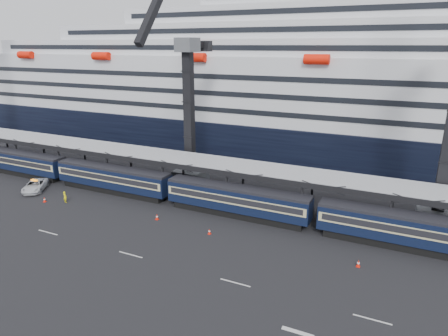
# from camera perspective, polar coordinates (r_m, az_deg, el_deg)

# --- Properties ---
(ground) EXTENTS (260.00, 260.00, 0.00)m
(ground) POSITION_cam_1_polar(r_m,az_deg,el_deg) (40.92, 6.60, -13.86)
(ground) COLOR black
(ground) RESTS_ON ground
(lane_markings) EXTENTS (111.00, 4.27, 0.02)m
(lane_markings) POSITION_cam_1_polar(r_m,az_deg,el_deg) (35.25, 17.03, -20.30)
(lane_markings) COLOR beige
(lane_markings) RESTS_ON ground
(train) EXTENTS (133.05, 3.00, 4.05)m
(train) POSITION_cam_1_polar(r_m,az_deg,el_deg) (49.76, 5.40, -5.11)
(train) COLOR black
(train) RESTS_ON ground
(canopy) EXTENTS (130.00, 6.25, 5.53)m
(canopy) POSITION_cam_1_polar(r_m,az_deg,el_deg) (51.10, 11.96, -1.17)
(canopy) COLOR gray
(canopy) RESTS_ON ground
(cruise_ship) EXTENTS (214.09, 28.84, 34.00)m
(cruise_ship) POSITION_cam_1_polar(r_m,az_deg,el_deg) (80.72, 17.10, 10.30)
(cruise_ship) COLOR black
(cruise_ship) RESTS_ON ground
(crane_dark_near) EXTENTS (4.50, 17.75, 35.08)m
(crane_dark_near) POSITION_cam_1_polar(r_m,az_deg,el_deg) (61.11, -5.22, 8.58)
(crane_dark_near) COLOR #515459
(crane_dark_near) RESTS_ON ground
(pickup_truck) EXTENTS (5.21, 6.19, 1.57)m
(pickup_truck) POSITION_cam_1_polar(r_m,az_deg,el_deg) (66.30, -25.37, -2.29)
(pickup_truck) COLOR silver
(pickup_truck) RESTS_ON ground
(worker) EXTENTS (0.67, 0.52, 1.63)m
(worker) POSITION_cam_1_polar(r_m,az_deg,el_deg) (59.75, -21.77, -3.85)
(worker) COLOR #FFEF0D
(worker) RESTS_ON ground
(traffic_cone_b) EXTENTS (0.36, 0.36, 0.72)m
(traffic_cone_b) POSITION_cam_1_polar(r_m,az_deg,el_deg) (61.20, -24.27, -4.13)
(traffic_cone_b) COLOR #FF1B08
(traffic_cone_b) RESTS_ON ground
(traffic_cone_c) EXTENTS (0.38, 0.38, 0.76)m
(traffic_cone_c) POSITION_cam_1_polar(r_m,az_deg,el_deg) (51.11, -9.56, -6.89)
(traffic_cone_c) COLOR #FF1B08
(traffic_cone_c) RESTS_ON ground
(traffic_cone_d) EXTENTS (0.34, 0.34, 0.68)m
(traffic_cone_d) POSITION_cam_1_polar(r_m,az_deg,el_deg) (46.84, -2.11, -9.03)
(traffic_cone_d) COLOR #FF1B08
(traffic_cone_d) RESTS_ON ground
(traffic_cone_e) EXTENTS (0.37, 0.37, 0.75)m
(traffic_cone_e) POSITION_cam_1_polar(r_m,az_deg,el_deg) (42.65, 18.64, -12.78)
(traffic_cone_e) COLOR #FF1B08
(traffic_cone_e) RESTS_ON ground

